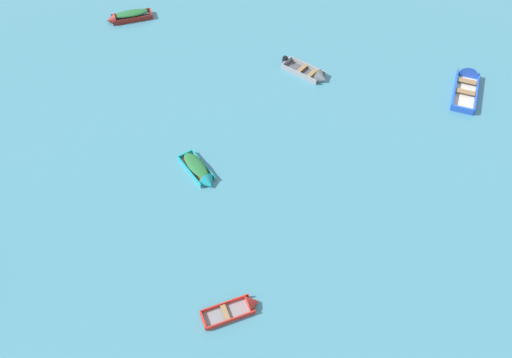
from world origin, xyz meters
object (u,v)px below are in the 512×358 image
rowboat_maroon_center (125,17)px  rowboat_grey_far_right (312,75)px  rowboat_blue_near_camera (467,80)px  rowboat_red_back_row_right (243,307)px  rowboat_turquoise_distant_center (201,173)px

rowboat_maroon_center → rowboat_grey_far_right: rowboat_grey_far_right is taller
rowboat_maroon_center → rowboat_grey_far_right: size_ratio=1.02×
rowboat_grey_far_right → rowboat_blue_near_camera: bearing=7.5°
rowboat_maroon_center → rowboat_red_back_row_right: size_ratio=1.26×
rowboat_maroon_center → rowboat_red_back_row_right: bearing=-58.0°
rowboat_maroon_center → rowboat_blue_near_camera: bearing=-6.7°
rowboat_turquoise_distant_center → rowboat_blue_near_camera: bearing=36.3°
rowboat_maroon_center → rowboat_turquoise_distant_center: bearing=-55.9°
rowboat_grey_far_right → rowboat_red_back_row_right: bearing=-94.1°
rowboat_blue_near_camera → rowboat_red_back_row_right: bearing=-121.3°
rowboat_red_back_row_right → rowboat_grey_far_right: (1.25, 17.35, 0.05)m
rowboat_red_back_row_right → rowboat_grey_far_right: size_ratio=0.81×
rowboat_red_back_row_right → rowboat_turquoise_distant_center: rowboat_turquoise_distant_center is taller
rowboat_blue_near_camera → rowboat_grey_far_right: 10.22m
rowboat_maroon_center → rowboat_red_back_row_right: rowboat_maroon_center is taller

